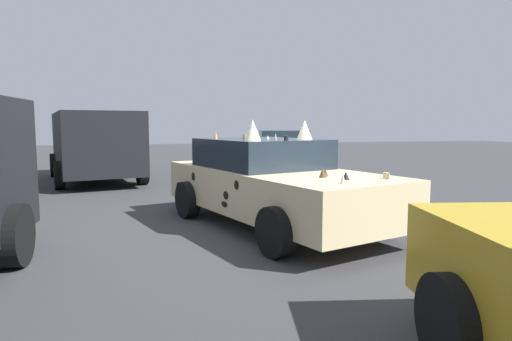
% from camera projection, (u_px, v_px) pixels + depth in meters
% --- Properties ---
extents(ground_plane, '(60.00, 60.00, 0.00)m').
position_uv_depth(ground_plane, '(274.00, 227.00, 6.96)').
color(ground_plane, '#38383A').
extents(art_car_decorated, '(4.68, 3.00, 1.68)m').
position_uv_depth(art_car_decorated, '(272.00, 182.00, 6.95)').
color(art_car_decorated, beige).
rests_on(art_car_decorated, ground).
extents(parked_van_far_right, '(5.27, 3.03, 1.93)m').
position_uv_depth(parked_van_far_right, '(94.00, 142.00, 12.55)').
color(parked_van_far_right, black).
rests_on(parked_van_far_right, ground).
extents(parked_sedan_near_right, '(4.34, 2.57, 1.40)m').
position_uv_depth(parked_sedan_near_right, '(282.00, 150.00, 15.34)').
color(parked_sedan_near_right, silver).
rests_on(parked_sedan_near_right, ground).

